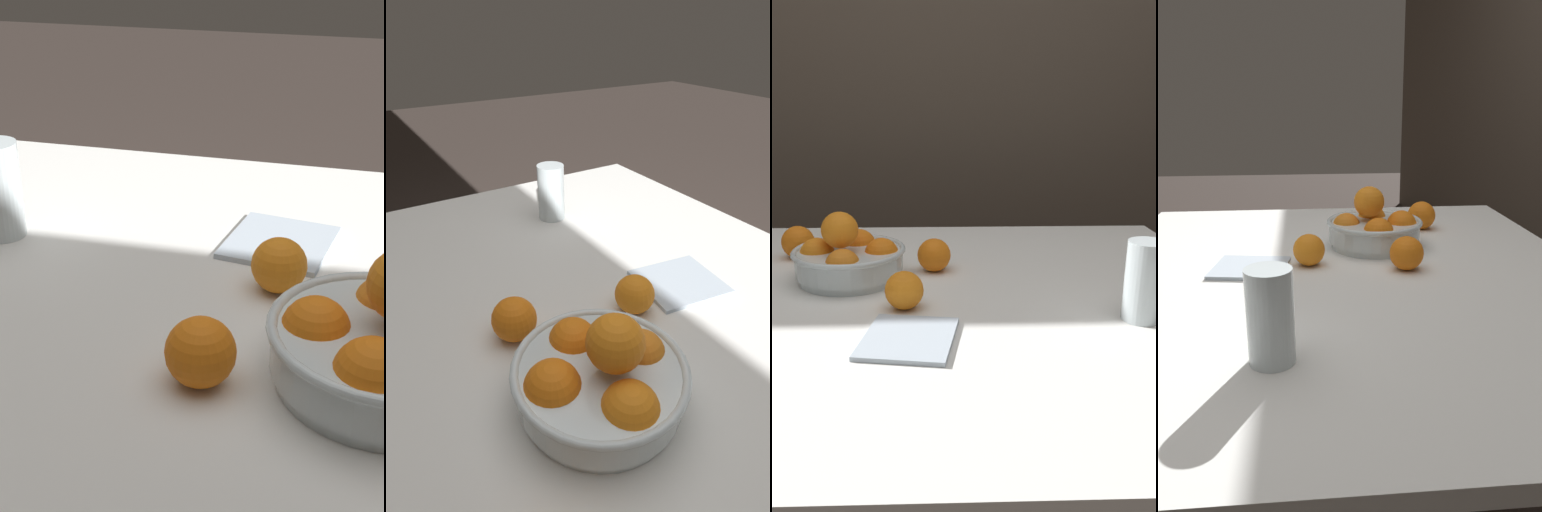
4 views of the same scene
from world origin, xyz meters
The scene contains 8 objects.
back_wall centered at (0.00, 0.93, 1.30)m, with size 8.00×0.05×2.60m, color #4C4238.
dining_table centered at (0.00, 0.00, 0.66)m, with size 1.26×1.09×0.72m.
fruit_bowl centered at (-0.19, 0.09, 0.77)m, with size 0.24×0.24×0.15m.
juice_glass centered at (0.36, -0.13, 0.79)m, with size 0.07×0.07×0.14m.
orange_loose_near_bowl centered at (-0.34, 0.25, 0.76)m, with size 0.08×0.08×0.08m, color orange.
orange_loose_front centered at (-0.01, 0.14, 0.76)m, with size 0.08×0.08×0.08m, color orange.
orange_loose_aside centered at (-0.06, -0.07, 0.76)m, with size 0.07×0.07×0.07m, color orange.
napkin centered at (-0.04, -0.20, 0.73)m, with size 0.14×0.16×0.01m, color silver.
Camera 3 is at (0.03, -0.93, 1.09)m, focal length 35.00 mm.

